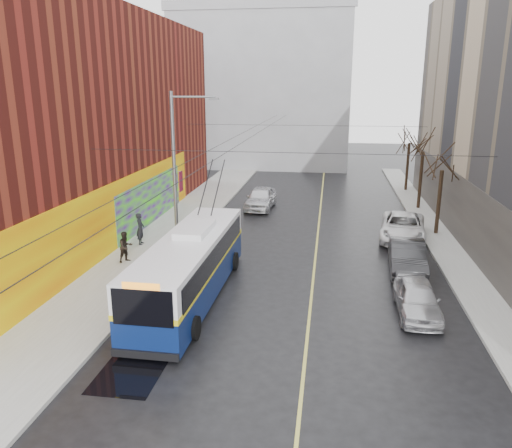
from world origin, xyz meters
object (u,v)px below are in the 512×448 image
at_px(streetlight_pole, 177,170).
at_px(pedestrian_a, 140,229).
at_px(tree_mid, 424,141).
at_px(following_car, 261,198).
at_px(parked_car_a, 417,299).
at_px(trolleybus, 191,266).
at_px(parked_car_c, 403,227).
at_px(tree_far, 410,134).
at_px(pedestrian_b, 126,247).
at_px(tree_near, 443,158).
at_px(parked_car_b, 407,257).

distance_m(streetlight_pole, pedestrian_a, 4.74).
relative_size(tree_mid, following_car, 1.36).
bearing_deg(streetlight_pole, parked_car_a, -26.89).
relative_size(tree_mid, trolleybus, 0.58).
relative_size(tree_mid, parked_car_c, 1.17).
xyz_separation_m(trolleybus, parked_car_a, (9.79, -0.32, -0.81)).
xyz_separation_m(tree_far, parked_car_a, (-3.09, -26.11, -4.43)).
relative_size(parked_car_a, pedestrian_a, 2.21).
relative_size(streetlight_pole, pedestrian_a, 4.76).
relative_size(tree_far, pedestrian_b, 3.95).
bearing_deg(tree_near, parked_car_c, -150.88).
height_order(parked_car_a, pedestrian_a, pedestrian_a).
relative_size(tree_near, trolleybus, 0.55).
height_order(tree_near, pedestrian_b, tree_near).
bearing_deg(streetlight_pole, trolleybus, -68.68).
xyz_separation_m(tree_far, following_car, (-12.13, -8.50, -4.31)).
distance_m(parked_car_b, pedestrian_b, 14.73).
xyz_separation_m(trolleybus, following_car, (0.75, 17.30, -0.68)).
xyz_separation_m(parked_car_b, parked_car_c, (0.54, 5.81, -0.01)).
xyz_separation_m(following_car, pedestrian_a, (-5.73, -10.52, 0.26)).
height_order(tree_mid, pedestrian_a, tree_mid).
bearing_deg(streetlight_pole, tree_far, 52.88).
distance_m(trolleybus, pedestrian_a, 8.42).
relative_size(trolleybus, pedestrian_a, 6.13).
xyz_separation_m(streetlight_pole, tree_near, (15.14, 6.00, 0.13)).
distance_m(tree_near, pedestrian_b, 19.69).
xyz_separation_m(tree_near, parked_car_c, (-2.27, -1.26, -4.18)).
height_order(tree_near, tree_far, tree_far).
bearing_deg(trolleybus, parked_car_b, 25.75).
height_order(streetlight_pole, pedestrian_b, streetlight_pole).
height_order(streetlight_pole, parked_car_a, streetlight_pole).
height_order(parked_car_c, pedestrian_b, pedestrian_b).
bearing_deg(tree_near, parked_car_a, -104.31).
distance_m(following_car, pedestrian_a, 11.99).
bearing_deg(pedestrian_a, tree_near, -84.13).
bearing_deg(parked_car_c, pedestrian_a, -158.87).
bearing_deg(trolleybus, streetlight_pole, 111.95).
xyz_separation_m(streetlight_pole, parked_car_b, (12.33, -1.07, -4.04)).
xyz_separation_m(tree_near, pedestrian_b, (-17.50, -8.08, -3.99)).
xyz_separation_m(parked_car_b, pedestrian_b, (-14.69, -1.01, 0.18)).
xyz_separation_m(streetlight_pole, tree_mid, (15.14, 13.00, 0.41)).
bearing_deg(parked_car_c, streetlight_pole, -152.21).
bearing_deg(tree_far, trolleybus, -116.53).
relative_size(tree_near, pedestrian_b, 3.85).
xyz_separation_m(tree_mid, parked_car_b, (-2.81, -14.07, -4.45)).
distance_m(tree_mid, pedestrian_b, 23.50).
relative_size(streetlight_pole, parked_car_a, 2.15).
distance_m(tree_near, parked_car_c, 4.92).
bearing_deg(tree_far, parked_car_a, -96.75).
distance_m(parked_car_a, following_car, 19.80).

